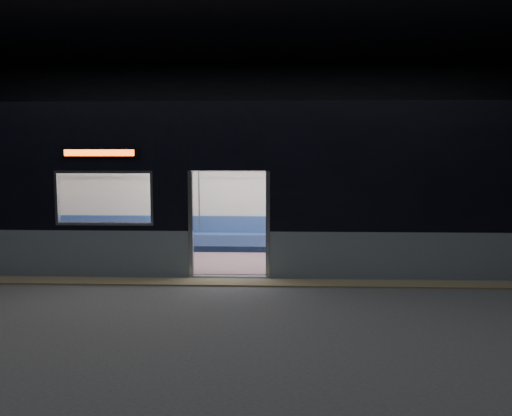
{
  "coord_description": "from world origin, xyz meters",
  "views": [
    {
      "loc": [
        0.92,
        -9.17,
        2.43
      ],
      "look_at": [
        0.46,
        2.3,
        1.21
      ],
      "focal_mm": 38.0,
      "sensor_mm": 36.0,
      "label": 1
    }
  ],
  "objects": [
    {
      "name": "station_envelope",
      "position": [
        0.0,
        0.0,
        3.66
      ],
      "size": [
        24.0,
        14.0,
        5.0
      ],
      "color": "black",
      "rests_on": "station_floor"
    },
    {
      "name": "transit_map",
      "position": [
        1.4,
        3.85,
        1.49
      ],
      "size": [
        1.06,
        0.03,
        0.69
      ],
      "primitive_type": "cube",
      "color": "white",
      "rests_on": "metro_car"
    },
    {
      "name": "passenger",
      "position": [
        3.29,
        3.55,
        0.85
      ],
      "size": [
        0.47,
        0.79,
        1.5
      ],
      "rotation": [
        0.0,
        0.0,
        0.1
      ],
      "color": "black",
      "rests_on": "metro_car"
    },
    {
      "name": "handbag",
      "position": [
        3.25,
        3.29,
        0.7
      ],
      "size": [
        0.38,
        0.36,
        0.15
      ],
      "primitive_type": "cube",
      "rotation": [
        0.0,
        0.0,
        -0.42
      ],
      "color": "black",
      "rests_on": "passenger"
    },
    {
      "name": "tactile_strip",
      "position": [
        0.0,
        0.55,
        0.01
      ],
      "size": [
        22.8,
        0.5,
        0.03
      ],
      "primitive_type": "cube",
      "color": "#8C7F59",
      "rests_on": "station_floor"
    },
    {
      "name": "station_floor",
      "position": [
        0.0,
        0.0,
        -0.01
      ],
      "size": [
        24.0,
        14.0,
        0.01
      ],
      "primitive_type": "cube",
      "color": "#47494C",
      "rests_on": "ground"
    },
    {
      "name": "metro_car",
      "position": [
        -0.0,
        2.54,
        1.85
      ],
      "size": [
        18.0,
        3.04,
        3.35
      ],
      "color": "gray",
      "rests_on": "station_floor"
    }
  ]
}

